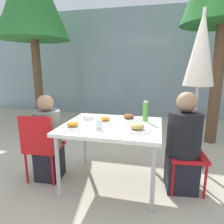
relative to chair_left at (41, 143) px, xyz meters
The scene contains 15 objects.
ground_plane 1.00m from the chair_left, ahead, with size 24.00×24.00×0.00m, color #B2A893.
building_facade 4.10m from the chair_left, 77.60° to the left, with size 10.00×0.20×3.00m.
dining_table 0.89m from the chair_left, ahead, with size 1.12×0.93×0.75m.
chair_left is the anchor object (origin of this frame).
person_left 0.09m from the chair_left, 62.17° to the left, with size 0.33×0.33×1.09m.
chair_right 1.73m from the chair_left, 10.40° to the left, with size 0.44×0.44×0.86m.
person_right 1.68m from the chair_left, ahead, with size 0.37×0.37×1.15m.
closed_umbrella 2.33m from the chair_left, 25.58° to the left, with size 0.40×0.40×2.14m.
plate_0 0.54m from the chair_left, ahead, with size 0.24×0.24×0.07m.
plate_1 1.13m from the chair_left, 22.77° to the left, with size 0.25×0.25×0.07m.
plate_2 1.19m from the chair_left, ahead, with size 0.28×0.28×0.08m.
plate_3 0.83m from the chair_left, 18.44° to the left, with size 0.23×0.23×0.06m.
bottle 1.33m from the chair_left, 18.25° to the left, with size 0.07×0.07×0.25m.
drinking_cup 0.81m from the chair_left, ahead, with size 0.08×0.08×0.10m.
salad_bowl 0.65m from the chair_left, 33.49° to the left, with size 0.15×0.15×0.05m.
Camera 1 is at (0.52, -2.16, 1.41)m, focal length 32.00 mm.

